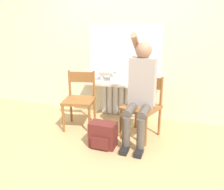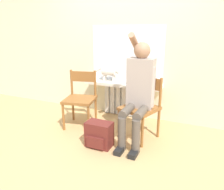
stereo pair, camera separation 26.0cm
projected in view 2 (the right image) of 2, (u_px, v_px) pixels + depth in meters
ground_plane at (93, 145)px, 2.84m from camera, size 12.00×12.00×0.00m
wall_with_window at (128, 36)px, 3.52m from camera, size 7.00×0.06×2.70m
radiator at (125, 100)px, 3.77m from camera, size 0.75×0.08×0.56m
windowsill at (123, 84)px, 3.59m from camera, size 1.29×0.29×0.05m
window_glass at (126, 54)px, 3.58m from camera, size 1.23×0.01×0.90m
chair_left at (80, 98)px, 3.33m from camera, size 0.52×0.52×0.84m
chair_right at (141, 106)px, 2.96m from camera, size 0.56×0.56×0.84m
person at (139, 88)px, 2.80m from camera, size 0.36×0.98×1.42m
cat at (110, 72)px, 3.63m from camera, size 0.45×0.14×0.25m
backpack at (99, 135)px, 2.78m from camera, size 0.33×0.23×0.33m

